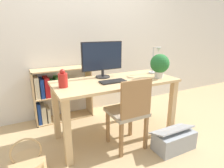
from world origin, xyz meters
TOP-DOWN VIEW (x-y plane):
  - ground_plane at (0.00, 0.00)m, footprint 10.00×10.00m
  - wall_back at (0.00, 0.97)m, footprint 8.00×0.05m
  - desk at (0.00, 0.00)m, footprint 1.49×0.67m
  - monitor at (-0.08, 0.20)m, footprint 0.54×0.18m
  - keyboard at (-0.07, -0.06)m, footprint 0.30×0.14m
  - vase at (-0.63, 0.01)m, footprint 0.10×0.10m
  - desk_lamp at (0.63, 0.04)m, footprint 0.10×0.19m
  - potted_plant at (0.54, -0.15)m, footprint 0.24×0.24m
  - chair at (0.00, -0.32)m, footprint 0.40×0.40m
  - bookshelf at (-0.63, 0.79)m, footprint 0.84×0.28m
  - basket at (-1.07, -0.28)m, footprint 0.32×0.32m
  - storage_box at (0.45, -0.57)m, footprint 0.49×0.29m

SIDE VIEW (x-z plane):
  - ground_plane at x=0.00m, z-range 0.00..0.00m
  - basket at x=-1.07m, z-range -0.10..0.31m
  - storage_box at x=0.45m, z-range -0.02..0.25m
  - bookshelf at x=-0.63m, z-range 0.01..0.80m
  - chair at x=0.00m, z-range 0.04..0.90m
  - desk at x=0.00m, z-range 0.24..0.98m
  - keyboard at x=-0.07m, z-range 0.75..0.76m
  - vase at x=-0.63m, z-range 0.73..0.93m
  - potted_plant at x=0.54m, z-range 0.77..1.07m
  - desk_lamp at x=0.63m, z-range 0.79..1.15m
  - monitor at x=-0.08m, z-range 0.78..1.23m
  - wall_back at x=0.00m, z-range 0.00..2.60m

